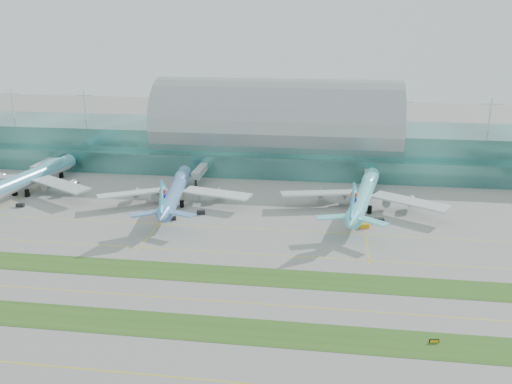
% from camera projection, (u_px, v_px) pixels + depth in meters
% --- Properties ---
extents(ground, '(700.00, 700.00, 0.00)m').
position_uv_depth(ground, '(229.00, 278.00, 165.74)').
color(ground, gray).
rests_on(ground, ground).
extents(terminal, '(340.00, 69.10, 36.00)m').
position_uv_depth(terminal, '(277.00, 138.00, 282.95)').
color(terminal, '#3D7A75').
rests_on(terminal, ground).
extents(grass_strip_near, '(420.00, 12.00, 0.08)m').
position_uv_depth(grass_strip_near, '(208.00, 328.00, 139.31)').
color(grass_strip_near, '#2D591E').
rests_on(grass_strip_near, ground).
extents(grass_strip_far, '(420.00, 12.00, 0.08)m').
position_uv_depth(grass_strip_far, '(230.00, 275.00, 167.62)').
color(grass_strip_far, '#2D591E').
rests_on(grass_strip_far, ground).
extents(taxiline_a, '(420.00, 0.35, 0.01)m').
position_uv_depth(taxiline_a, '(187.00, 378.00, 120.45)').
color(taxiline_a, yellow).
rests_on(taxiline_a, ground).
extents(taxiline_b, '(420.00, 0.35, 0.01)m').
position_uv_depth(taxiline_b, '(220.00, 301.00, 152.53)').
color(taxiline_b, yellow).
rests_on(taxiline_b, ground).
extents(taxiline_c, '(420.00, 0.35, 0.01)m').
position_uv_depth(taxiline_c, '(240.00, 253.00, 182.73)').
color(taxiline_c, yellow).
rests_on(taxiline_c, ground).
extents(taxiline_d, '(420.00, 0.35, 0.01)m').
position_uv_depth(taxiline_d, '(250.00, 229.00, 203.48)').
color(taxiline_d, yellow).
rests_on(taxiline_d, ground).
extents(airliner_a, '(68.25, 78.11, 21.53)m').
position_uv_depth(airliner_a, '(26.00, 178.00, 241.61)').
color(airliner_a, '#5AB5C7').
rests_on(airliner_a, ground).
extents(airliner_b, '(61.21, 70.01, 19.29)m').
position_uv_depth(airliner_b, '(176.00, 190.00, 227.67)').
color(airliner_b, '#5D91CD').
rests_on(airliner_b, ground).
extents(airliner_c, '(64.46, 73.87, 20.38)m').
position_uv_depth(airliner_c, '(364.00, 194.00, 221.77)').
color(airliner_c, '#6FE7F4').
rests_on(airliner_c, ground).
extents(gse_b, '(3.21, 2.00, 1.40)m').
position_uv_depth(gse_b, '(20.00, 205.00, 225.91)').
color(gse_b, black).
rests_on(gse_b, ground).
extents(gse_c, '(3.61, 2.28, 1.31)m').
position_uv_depth(gse_c, '(172.00, 218.00, 211.72)').
color(gse_c, black).
rests_on(gse_c, ground).
extents(gse_d, '(3.50, 2.60, 1.54)m').
position_uv_depth(gse_d, '(201.00, 212.00, 217.66)').
color(gse_d, black).
rests_on(gse_d, ground).
extents(gse_e, '(3.73, 2.55, 1.50)m').
position_uv_depth(gse_e, '(364.00, 226.00, 203.91)').
color(gse_e, orange).
rests_on(gse_e, ground).
extents(gse_f, '(3.51, 2.36, 1.56)m').
position_uv_depth(gse_f, '(380.00, 220.00, 209.45)').
color(gse_f, black).
rests_on(gse_f, ground).
extents(taxiway_sign_east, '(2.37, 0.61, 1.00)m').
position_uv_depth(taxiway_sign_east, '(434.00, 341.00, 133.12)').
color(taxiway_sign_east, black).
rests_on(taxiway_sign_east, ground).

